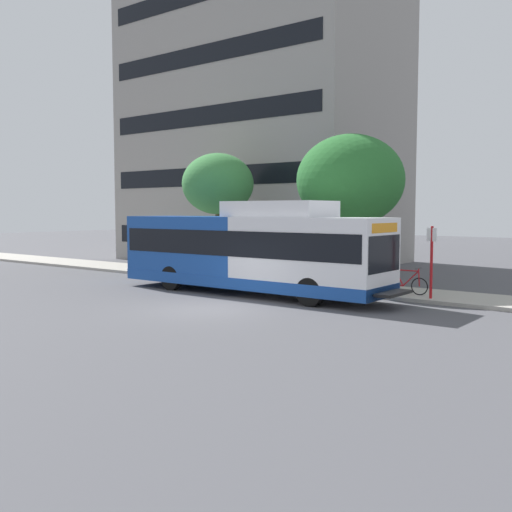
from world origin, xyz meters
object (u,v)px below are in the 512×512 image
object	(u,v)px
transit_bus	(250,251)
bicycle_parked	(406,283)
bus_stop_sign_pole	(431,257)
street_tree_near_stop	(350,180)
street_tree_mid_block	(218,184)

from	to	relation	value
transit_bus	bicycle_parked	world-z (taller)	transit_bus
transit_bus	bus_stop_sign_pole	distance (m)	6.85
street_tree_near_stop	street_tree_mid_block	size ratio (longest dim) A/B	1.06
bicycle_parked	street_tree_mid_block	world-z (taller)	street_tree_mid_block
bicycle_parked	street_tree_near_stop	bearing A→B (deg)	63.09
bicycle_parked	street_tree_mid_block	xyz separation A→B (m)	(1.72, 10.98, 4.07)
transit_bus	street_tree_near_stop	world-z (taller)	street_tree_near_stop
transit_bus	street_tree_mid_block	world-z (taller)	street_tree_mid_block
transit_bus	bus_stop_sign_pole	world-z (taller)	transit_bus
street_tree_near_stop	street_tree_mid_block	distance (m)	7.63
bus_stop_sign_pole	bicycle_parked	size ratio (longest dim) A/B	1.48
street_tree_near_stop	transit_bus	bearing A→B (deg)	156.96
bicycle_parked	street_tree_mid_block	size ratio (longest dim) A/B	0.29
bus_stop_sign_pole	street_tree_near_stop	world-z (taller)	street_tree_near_stop
street_tree_near_stop	bicycle_parked	bearing A→B (deg)	-116.91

